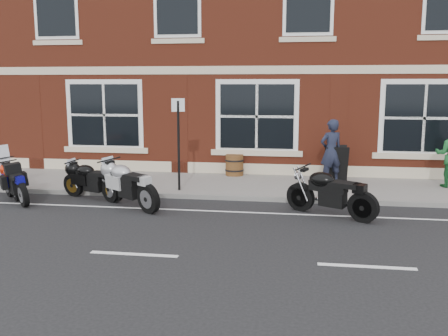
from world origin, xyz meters
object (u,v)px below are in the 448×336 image
(moto_sport_red, at_px, (16,181))
(moto_sport_silver, at_px, (128,183))
(barrel_planter, at_px, (234,165))
(moto_touring_silver, at_px, (11,176))
(moto_naked_black, at_px, (330,191))
(pedestrian_left, at_px, (331,151))
(moto_sport_black, at_px, (92,179))
(parking_sign, at_px, (179,138))
(a_board_sign, at_px, (336,164))

(moto_sport_red, relative_size, moto_sport_silver, 0.78)
(barrel_planter, bearing_deg, moto_touring_silver, -149.95)
(moto_naked_black, bearing_deg, moto_sport_red, 118.66)
(moto_sport_red, height_order, pedestrian_left, pedestrian_left)
(moto_sport_silver, relative_size, barrel_planter, 2.97)
(moto_naked_black, bearing_deg, pedestrian_left, 27.20)
(moto_sport_black, bearing_deg, pedestrian_left, -47.41)
(moto_touring_silver, relative_size, moto_sport_red, 1.05)
(moto_sport_black, distance_m, moto_sport_silver, 1.42)
(pedestrian_left, height_order, parking_sign, parking_sign)
(moto_touring_silver, bearing_deg, pedestrian_left, -25.65)
(moto_naked_black, bearing_deg, barrel_planter, 64.15)
(moto_touring_silver, xyz_separation_m, moto_sport_black, (2.31, -0.05, -0.01))
(parking_sign, bearing_deg, moto_sport_red, -178.44)
(moto_sport_black, relative_size, pedestrian_left, 1.03)
(moto_sport_red, bearing_deg, moto_sport_silver, -47.76)
(moto_sport_black, xyz_separation_m, a_board_sign, (6.42, 2.73, 0.14))
(moto_touring_silver, relative_size, a_board_sign, 1.47)
(moto_sport_red, bearing_deg, parking_sign, -25.37)
(moto_sport_silver, height_order, a_board_sign, a_board_sign)
(moto_touring_silver, bearing_deg, a_board_sign, -24.39)
(parking_sign, bearing_deg, pedestrian_left, 3.33)
(moto_sport_black, height_order, pedestrian_left, pedestrian_left)
(a_board_sign, distance_m, parking_sign, 4.77)
(moto_naked_black, xyz_separation_m, parking_sign, (-3.92, 1.67, 0.97))
(moto_sport_silver, bearing_deg, moto_touring_silver, 114.47)
(moto_sport_red, relative_size, parking_sign, 0.61)
(parking_sign, bearing_deg, moto_naked_black, -41.12)
(moto_sport_black, height_order, moto_sport_silver, moto_sport_silver)
(moto_sport_silver, relative_size, pedestrian_left, 1.04)
(moto_sport_silver, distance_m, barrel_planter, 4.51)
(moto_sport_red, bearing_deg, moto_touring_silver, 84.84)
(moto_touring_silver, bearing_deg, moto_naked_black, -47.34)
(moto_touring_silver, relative_size, pedestrian_left, 0.85)
(moto_touring_silver, height_order, parking_sign, parking_sign)
(a_board_sign, bearing_deg, moto_sport_red, -164.45)
(moto_touring_silver, distance_m, moto_sport_red, 0.77)
(moto_sport_black, bearing_deg, moto_naked_black, -76.68)
(moto_sport_red, xyz_separation_m, moto_sport_silver, (3.05, -0.15, 0.08))
(a_board_sign, bearing_deg, barrel_planter, 163.39)
(pedestrian_left, distance_m, a_board_sign, 0.51)
(moto_sport_red, height_order, moto_naked_black, moto_naked_black)
(a_board_sign, bearing_deg, pedestrian_left, -131.58)
(moto_sport_silver, bearing_deg, barrel_planter, 8.87)
(moto_sport_silver, height_order, pedestrian_left, pedestrian_left)
(moto_sport_silver, relative_size, parking_sign, 0.78)
(moto_naked_black, bearing_deg, parking_sign, 97.53)
(barrel_planter, height_order, parking_sign, parking_sign)
(moto_sport_black, distance_m, a_board_sign, 6.98)
(moto_naked_black, relative_size, pedestrian_left, 1.08)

